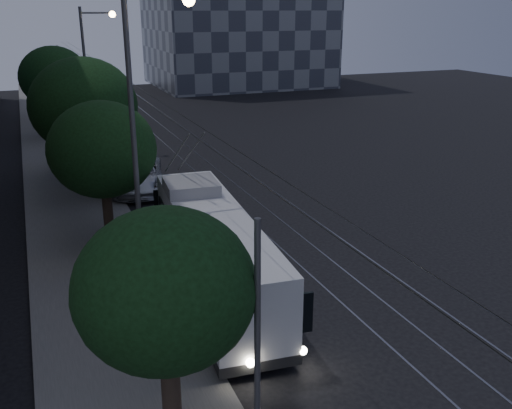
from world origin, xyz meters
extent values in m
plane|color=black|center=(0.00, 0.00, 0.00)|extent=(120.00, 120.00, 0.00)
cube|color=#65635E|center=(-7.50, 20.00, 0.07)|extent=(5.00, 90.00, 0.15)
cube|color=gray|center=(0.28, 20.00, 0.01)|extent=(0.08, 90.00, 0.02)
cube|color=gray|center=(1.72, 20.00, 0.01)|extent=(0.08, 90.00, 0.02)
cube|color=gray|center=(3.28, 20.00, 0.01)|extent=(0.08, 90.00, 0.02)
cube|color=gray|center=(4.72, 20.00, 0.01)|extent=(0.08, 90.00, 0.02)
cylinder|color=black|center=(-3.85, 20.00, 5.60)|extent=(0.02, 90.00, 0.02)
cylinder|color=black|center=(-3.15, 20.00, 5.60)|extent=(0.02, 90.00, 0.02)
cylinder|color=#58585A|center=(-5.30, -10.00, 3.00)|extent=(0.14, 0.14, 6.00)
cylinder|color=#58585A|center=(-5.30, 10.00, 3.00)|extent=(0.14, 0.14, 6.00)
cylinder|color=#58585A|center=(-5.30, 30.00, 3.00)|extent=(0.14, 0.14, 6.00)
cylinder|color=#58585A|center=(-5.30, 50.00, 3.00)|extent=(0.14, 0.14, 6.00)
cube|color=silver|center=(-3.61, -1.63, 1.67)|extent=(3.30, 11.45, 2.68)
cube|color=black|center=(-3.61, -1.63, 0.47)|extent=(3.35, 11.49, 0.33)
cube|color=black|center=(-3.61, -1.16, 1.79)|extent=(3.17, 9.11, 0.99)
cube|color=black|center=(-3.61, -7.24, 1.93)|extent=(2.10, 0.25, 1.22)
cube|color=black|center=(-3.61, 3.99, 1.88)|extent=(1.90, 0.23, 0.94)
cube|color=#29F656|center=(-3.61, -7.24, 2.78)|extent=(1.51, 0.18, 0.30)
cube|color=gray|center=(-3.61, 1.20, 3.25)|extent=(2.16, 2.23, 0.47)
sphere|color=white|center=(-4.41, -7.29, 0.71)|extent=(0.24, 0.24, 0.24)
sphere|color=white|center=(-2.81, -7.29, 0.71)|extent=(0.24, 0.24, 0.24)
cylinder|color=#58585A|center=(-3.89, 2.18, 4.35)|extent=(0.06, 4.27, 2.55)
cylinder|color=#58585A|center=(-3.33, 2.18, 4.35)|extent=(0.06, 4.27, 2.55)
cylinder|color=black|center=(-4.76, -5.24, 0.47)|extent=(0.28, 0.94, 0.94)
cylinder|color=black|center=(-2.46, -5.24, 0.47)|extent=(0.28, 0.94, 0.94)
cylinder|color=black|center=(-4.76, 0.86, 0.47)|extent=(0.28, 0.94, 0.94)
cylinder|color=black|center=(-2.46, 0.86, 0.47)|extent=(0.28, 0.94, 0.94)
cylinder|color=black|center=(-4.76, 2.66, 0.47)|extent=(0.28, 0.94, 0.94)
cylinder|color=black|center=(-2.46, 2.66, 0.47)|extent=(0.28, 0.94, 0.94)
imported|color=silver|center=(-3.90, 12.07, 0.91)|extent=(4.09, 6.98, 1.82)
imported|color=silver|center=(-4.30, 14.59, 0.76)|extent=(2.51, 4.68, 1.51)
imported|color=silver|center=(-2.97, 21.53, 0.63)|extent=(3.28, 4.67, 1.25)
imported|color=white|center=(-4.30, 26.45, 0.71)|extent=(2.02, 4.49, 1.43)
imported|color=silver|center=(-4.05, 34.25, 0.71)|extent=(2.96, 4.52, 1.43)
cylinder|color=#2F231A|center=(-7.00, -9.00, 1.41)|extent=(0.44, 0.44, 2.82)
ellipsoid|color=black|center=(-7.00, -9.00, 4.29)|extent=(3.92, 3.92, 3.53)
cylinder|color=#2F231A|center=(-6.50, 4.63, 1.26)|extent=(0.44, 0.44, 2.52)
ellipsoid|color=black|center=(-6.50, 4.63, 4.24)|extent=(4.60, 4.60, 4.14)
cylinder|color=#2F231A|center=(-6.50, 11.25, 1.50)|extent=(0.44, 0.44, 3.00)
ellipsoid|color=black|center=(-6.50, 11.25, 5.09)|extent=(5.59, 5.59, 5.03)
cylinder|color=#2F231A|center=(-6.50, 16.67, 1.34)|extent=(0.44, 0.44, 2.68)
ellipsoid|color=black|center=(-6.50, 16.67, 4.49)|extent=(4.84, 4.84, 4.36)
cylinder|color=#2F231A|center=(-7.00, 28.15, 1.40)|extent=(0.44, 0.44, 2.81)
ellipsoid|color=black|center=(-7.00, 28.15, 4.81)|extent=(5.34, 5.34, 4.81)
cylinder|color=#2F231A|center=(-6.50, 35.90, 1.27)|extent=(0.44, 0.44, 2.53)
ellipsoid|color=black|center=(-6.50, 35.90, 4.05)|extent=(4.04, 4.04, 3.64)
cylinder|color=#58585A|center=(-5.80, 0.76, 5.36)|extent=(0.20, 0.20, 10.72)
sphere|color=#FFCE8C|center=(-3.55, 0.76, 10.18)|extent=(0.44, 0.44, 0.44)
cylinder|color=#58585A|center=(-5.20, 21.87, 5.01)|extent=(0.20, 0.20, 10.03)
cylinder|color=#58585A|center=(-4.10, 21.87, 9.63)|extent=(2.21, 0.12, 0.12)
sphere|color=#FFCE8C|center=(-3.09, 21.87, 9.53)|extent=(0.44, 0.44, 0.44)
camera|label=1|loc=(-9.24, -19.73, 9.91)|focal=40.00mm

